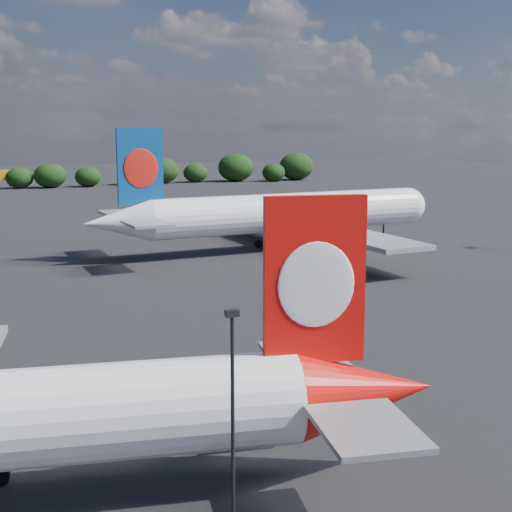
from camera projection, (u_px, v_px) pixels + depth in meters
name	position (u px, v px, depth m)	size (l,w,h in m)	color
china_southern_airliner	(278.00, 214.00, 102.89)	(54.13, 51.41, 17.69)	white
apron_lamp_post	(233.00, 420.00, 29.31)	(0.55, 0.30, 10.61)	black
billboard_yellow	(9.00, 175.00, 207.20)	(5.00, 0.30, 5.50)	#D09512
horizon_treeline	(21.00, 175.00, 206.80)	(207.23, 14.72, 9.18)	black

